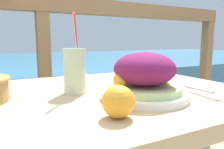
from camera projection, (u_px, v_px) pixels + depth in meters
The scene contains 8 objects.
patio_table at pixel (85, 125), 0.71m from camera, with size 1.09×0.74×0.72m.
railing_fence at pixel (44, 48), 1.25m from camera, with size 2.80×0.08×1.13m.
sea_backdrop at pixel (16, 78), 3.52m from camera, with size 12.00×4.00×0.59m.
salad_plate at pixel (144, 79), 0.62m from camera, with size 0.25×0.25×0.13m.
drink_glass at pixel (75, 71), 0.68m from camera, with size 0.07×0.08×0.25m.
fork at pixel (196, 93), 0.68m from camera, with size 0.04×0.18×0.00m.
knife at pixel (191, 87), 0.77m from camera, with size 0.03×0.18×0.00m.
orange_near_glass at pixel (118, 101), 0.47m from camera, with size 0.07×0.07×0.07m.
Camera 1 is at (-0.24, -0.64, 0.88)m, focal length 35.00 mm.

